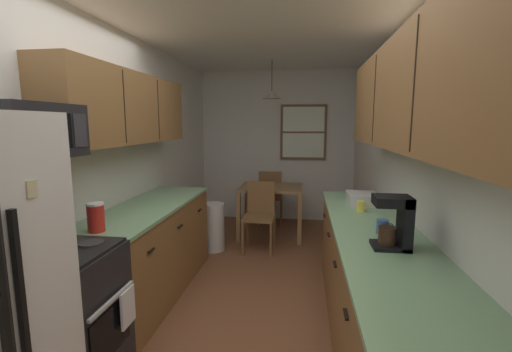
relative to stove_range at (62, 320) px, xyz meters
The scene contains 23 objects.
ground_plane 1.90m from the stove_range, 57.23° to the left, with size 12.00×12.00×0.00m, color brown.
wall_left 1.78m from the stove_range, 102.96° to the left, with size 0.10×9.00×2.55m, color silver.
wall_right 2.92m from the stove_range, 33.39° to the left, with size 0.10×9.00×2.55m, color silver.
wall_back 4.39m from the stove_range, 76.66° to the left, with size 4.40×0.10×2.55m, color silver.
ceiling_slab 2.80m from the stove_range, 57.23° to the left, with size 4.40×9.00×0.08m, color white.
stove_range is the anchor object (origin of this frame).
microwave_over_range 1.16m from the stove_range, behind, with size 0.39×0.59×0.32m.
counter_left 1.25m from the stove_range, 90.25° to the left, with size 0.64×1.91×0.90m.
upper_cabinets_left 1.80m from the stove_range, 96.92° to the left, with size 0.33×1.99×0.63m.
counter_right 2.07m from the stove_range, 15.35° to the left, with size 0.64×3.24×0.90m.
upper_cabinets_right 2.59m from the stove_range, 13.12° to the left, with size 0.33×2.92×0.70m.
dining_table 3.35m from the stove_range, 72.80° to the left, with size 0.91×0.74×0.75m.
dining_chair_near 2.77m from the stove_range, 71.14° to the left, with size 0.41×0.41×0.90m.
dining_chair_far 3.88m from the stove_range, 76.28° to the left, with size 0.42×0.42×0.90m.
pendant_light 3.71m from the stove_range, 72.80° to the left, with size 0.27×0.27×0.53m.
back_window 4.49m from the stove_range, 70.73° to the left, with size 0.77×0.05×0.92m.
trash_bin 2.52m from the stove_range, 83.27° to the left, with size 0.28×0.28×0.63m, color silver.
storage_canister 0.68m from the stove_range, 90.75° to the left, with size 0.12×0.12×0.21m.
dish_towel 0.38m from the stove_range, 22.47° to the left, with size 0.02×0.16×0.24m, color white.
coffee_maker 2.15m from the stove_range, 10.36° to the left, with size 0.22×0.18×0.33m.
mug_by_coffeemaker 2.39m from the stove_range, 32.97° to the left, with size 0.11×0.07×0.09m.
mug_spare 2.17m from the stove_range, 17.98° to the left, with size 0.12×0.08×0.10m.
dish_rack 2.62m from the stove_range, 38.06° to the left, with size 0.28×0.34×0.10m, color silver.
Camera 1 is at (0.46, -2.32, 1.67)m, focal length 24.18 mm.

